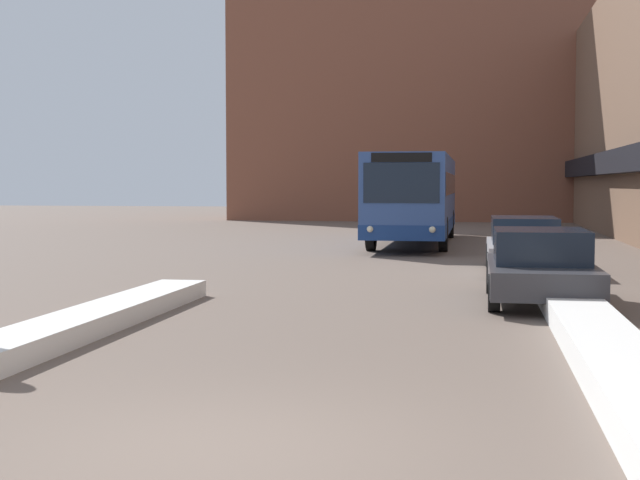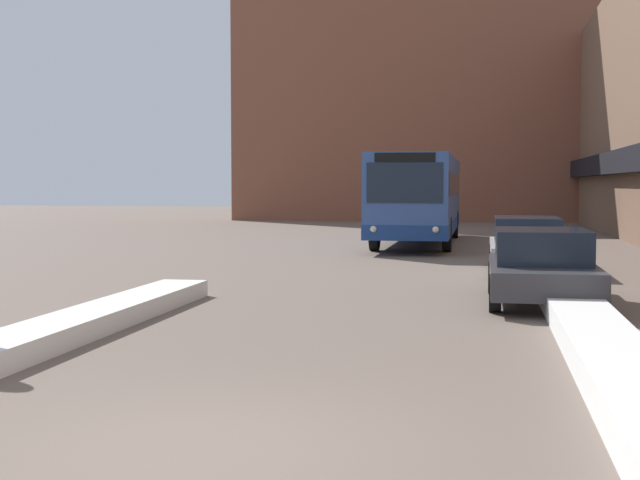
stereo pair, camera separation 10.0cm
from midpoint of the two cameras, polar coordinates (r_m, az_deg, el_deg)
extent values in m
plane|color=#66564C|center=(7.45, -6.48, -13.38)|extent=(160.00, 160.00, 0.00)
cube|color=brown|center=(57.06, 8.36, 10.99)|extent=(26.00, 8.00, 19.18)
cube|color=silver|center=(10.23, 18.90, -7.83)|extent=(0.90, 15.13, 0.36)
cube|color=#335193|center=(32.96, 6.45, 2.93)|extent=(2.60, 12.34, 2.68)
cube|color=navy|center=(32.99, 6.44, 1.01)|extent=(2.62, 12.36, 0.47)
cube|color=#192333|center=(32.95, 6.45, 3.59)|extent=(2.62, 11.36, 0.74)
cube|color=#192333|center=(26.79, 5.54, 3.66)|extent=(2.29, 0.03, 1.21)
cube|color=black|center=(26.80, 5.55, 5.29)|extent=(1.82, 0.03, 0.28)
sphere|color=#F2EAC6|center=(26.91, 3.54, 0.70)|extent=(0.20, 0.20, 0.20)
sphere|color=#F2EAC6|center=(26.75, 7.52, 0.66)|extent=(0.20, 0.20, 0.20)
cylinder|color=black|center=(29.30, 3.62, 0.42)|extent=(0.28, 1.14, 1.14)
cylinder|color=black|center=(29.11, 8.23, 0.37)|extent=(0.28, 1.14, 1.14)
cylinder|color=black|center=(36.90, 5.02, 1.05)|extent=(0.28, 1.14, 1.14)
cylinder|color=black|center=(36.75, 8.68, 1.02)|extent=(0.28, 1.14, 1.14)
cube|color=#38383D|center=(16.79, 14.17, -2.25)|extent=(1.86, 4.26, 0.48)
cube|color=#192333|center=(16.85, 14.17, -0.37)|extent=(1.64, 2.34, 0.61)
cylinder|color=black|center=(15.59, 17.61, -3.39)|extent=(0.20, 0.65, 0.65)
cylinder|color=black|center=(15.46, 11.32, -3.35)|extent=(0.20, 0.65, 0.65)
cylinder|color=black|center=(18.19, 16.57, -2.40)|extent=(0.20, 0.65, 0.65)
cylinder|color=black|center=(18.09, 11.19, -2.35)|extent=(0.20, 0.65, 0.65)
cube|color=#B7B7BC|center=(22.46, 13.22, -0.80)|extent=(1.76, 4.71, 0.51)
cube|color=#192333|center=(22.54, 13.22, 0.65)|extent=(1.55, 2.59, 0.62)
cylinder|color=black|center=(21.08, 15.58, -1.63)|extent=(0.20, 0.62, 0.62)
cylinder|color=black|center=(20.99, 11.22, -1.59)|extent=(0.20, 0.62, 0.62)
cylinder|color=black|center=(23.98, 14.95, -1.01)|extent=(0.20, 0.62, 0.62)
cylinder|color=black|center=(23.90, 11.12, -0.97)|extent=(0.20, 0.62, 0.62)
camera|label=1|loc=(0.05, -89.79, 0.01)|focal=50.00mm
camera|label=2|loc=(0.05, 90.21, -0.01)|focal=50.00mm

